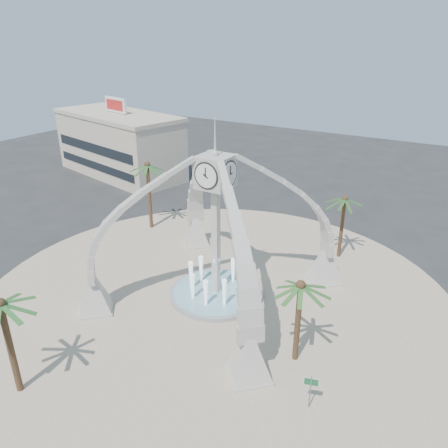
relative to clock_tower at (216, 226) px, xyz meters
The scene contains 10 objects.
ground 6.49m from the clock_tower, 90.00° to the left, with size 140.00×140.00×0.00m, color #282828.
plaza 6.46m from the clock_tower, 90.00° to the left, with size 40.00×40.00×0.06m, color #BEA98D.
clock_tower is the anchor object (origin of this frame).
fountain 6.20m from the clock_tower, 90.00° to the left, with size 8.00×8.00×3.62m.
building_nw 38.87m from the clock_tower, 145.49° to the left, with size 23.75×13.73×11.90m.
palm_east 9.77m from the clock_tower, 23.52° to the right, with size 5.41×5.41×6.72m.
palm_west 16.32m from the clock_tower, 150.07° to the left, with size 5.53×5.53×8.33m.
palm_north 14.16m from the clock_tower, 61.96° to the left, with size 4.30×4.30×6.96m.
palm_south 16.35m from the clock_tower, 106.61° to the right, with size 4.60×4.60×7.29m.
street_sign 14.40m from the clock_tower, 33.27° to the right, with size 0.85×0.28×2.40m.
Camera 1 is at (17.32, -26.83, 20.67)m, focal length 35.00 mm.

